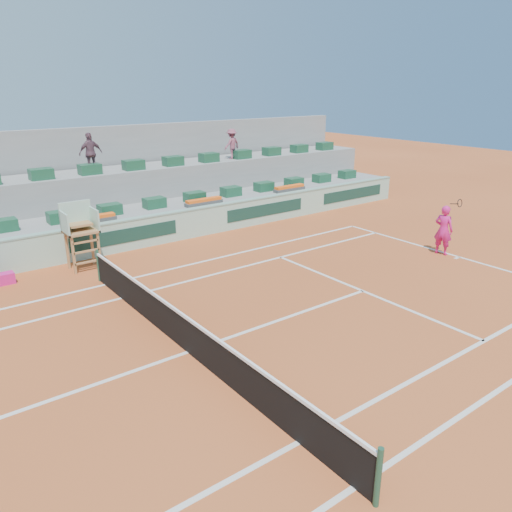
% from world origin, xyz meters
% --- Properties ---
extents(ground, '(90.00, 90.00, 0.00)m').
position_xyz_m(ground, '(0.00, 0.00, 0.00)').
color(ground, '#A2461F').
rests_on(ground, ground).
extents(seating_tier_lower, '(36.00, 4.00, 1.20)m').
position_xyz_m(seating_tier_lower, '(0.00, 10.70, 0.60)').
color(seating_tier_lower, gray).
rests_on(seating_tier_lower, ground).
extents(seating_tier_upper, '(36.00, 2.40, 2.60)m').
position_xyz_m(seating_tier_upper, '(0.00, 12.30, 1.30)').
color(seating_tier_upper, gray).
rests_on(seating_tier_upper, ground).
extents(stadium_back_wall, '(36.00, 0.40, 4.40)m').
position_xyz_m(stadium_back_wall, '(0.00, 13.90, 2.20)').
color(stadium_back_wall, gray).
rests_on(stadium_back_wall, ground).
extents(player_bag, '(0.84, 0.37, 0.37)m').
position_xyz_m(player_bag, '(-2.73, 7.56, 0.19)').
color(player_bag, '#D71C7C').
rests_on(player_bag, ground).
extents(spectator_mid, '(1.04, 0.49, 1.74)m').
position_xyz_m(spectator_mid, '(2.18, 11.89, 3.47)').
color(spectator_mid, '#674552').
rests_on(spectator_mid, seating_tier_upper).
extents(spectator_right, '(1.08, 0.77, 1.52)m').
position_xyz_m(spectator_right, '(9.52, 11.89, 3.36)').
color(spectator_right, '#8A4557').
rests_on(spectator_right, seating_tier_upper).
extents(court_lines, '(23.89, 11.09, 0.01)m').
position_xyz_m(court_lines, '(0.00, 0.00, 0.01)').
color(court_lines, silver).
rests_on(court_lines, ground).
extents(tennis_net, '(0.10, 11.97, 1.10)m').
position_xyz_m(tennis_net, '(0.00, 0.00, 0.53)').
color(tennis_net, black).
rests_on(tennis_net, ground).
extents(advertising_hoarding, '(36.00, 0.34, 1.26)m').
position_xyz_m(advertising_hoarding, '(0.02, 8.50, 0.63)').
color(advertising_hoarding, '#9EC7B0').
rests_on(advertising_hoarding, ground).
extents(umpire_chair, '(1.10, 0.90, 2.40)m').
position_xyz_m(umpire_chair, '(0.00, 7.50, 1.54)').
color(umpire_chair, '#9C6B3B').
rests_on(umpire_chair, ground).
extents(seat_row_lower, '(32.90, 0.60, 0.44)m').
position_xyz_m(seat_row_lower, '(0.00, 9.80, 1.42)').
color(seat_row_lower, '#194C30').
rests_on(seat_row_lower, seating_tier_lower).
extents(seat_row_upper, '(32.90, 0.60, 0.44)m').
position_xyz_m(seat_row_upper, '(0.00, 11.70, 2.82)').
color(seat_row_upper, '#194C30').
rests_on(seat_row_upper, seating_tier_upper).
extents(flower_planters, '(26.80, 0.36, 0.28)m').
position_xyz_m(flower_planters, '(-1.50, 9.00, 1.33)').
color(flower_planters, '#484848').
rests_on(flower_planters, seating_tier_lower).
extents(tennis_player, '(0.60, 0.95, 2.28)m').
position_xyz_m(tennis_player, '(11.67, 0.67, 0.97)').
color(tennis_player, '#D71C7C').
rests_on(tennis_player, ground).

